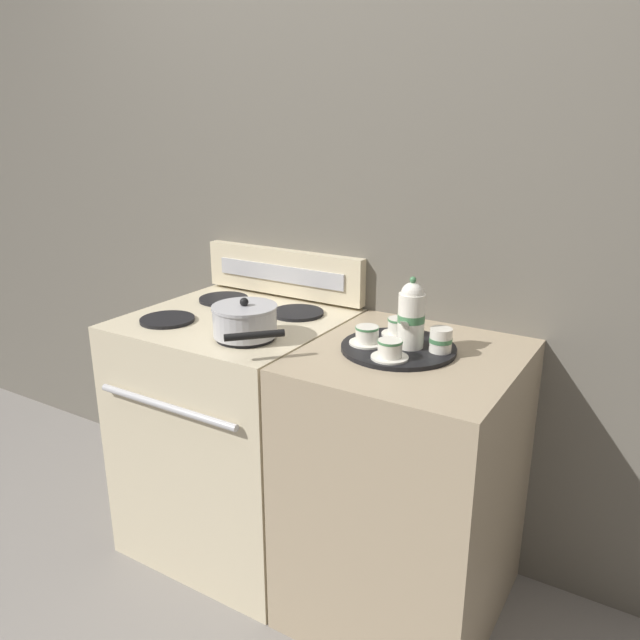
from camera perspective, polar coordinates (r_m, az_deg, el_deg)
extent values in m
plane|color=gray|center=(2.51, -0.82, -21.23)|extent=(6.00, 6.00, 0.00)
cube|color=#666056|center=(2.31, 3.89, 5.81)|extent=(6.00, 0.05, 2.20)
cube|color=beige|center=(2.41, -7.44, -10.12)|extent=(0.72, 0.68, 0.91)
cylinder|color=silver|center=(2.07, -13.91, -7.67)|extent=(0.57, 0.02, 0.02)
cylinder|color=black|center=(2.45, -8.81, 1.91)|extent=(0.19, 0.19, 0.01)
cylinder|color=black|center=(2.25, -2.07, 0.66)|extent=(0.19, 0.19, 0.01)
cylinder|color=black|center=(2.24, -13.79, 0.03)|extent=(0.19, 0.19, 0.01)
cylinder|color=black|center=(2.02, -6.83, -1.54)|extent=(0.19, 0.19, 0.01)
cube|color=beige|center=(2.45, -3.36, 4.39)|extent=(0.70, 0.05, 0.18)
cube|color=#B7B7BC|center=(2.43, -3.71, 4.27)|extent=(0.57, 0.01, 0.06)
cube|color=tan|center=(2.10, 7.82, -14.71)|extent=(0.63, 0.68, 0.91)
cylinder|color=#B7B7BC|center=(2.00, -6.88, -0.18)|extent=(0.20, 0.20, 0.09)
cylinder|color=#B7B7BC|center=(1.99, -6.93, 1.17)|extent=(0.21, 0.21, 0.01)
sphere|color=black|center=(1.98, -6.95, 1.64)|extent=(0.03, 0.03, 0.03)
cylinder|color=black|center=(1.82, -6.01, -1.40)|extent=(0.14, 0.14, 0.02)
cylinder|color=black|center=(1.92, 7.18, -2.55)|extent=(0.35, 0.35, 0.01)
cylinder|color=white|center=(1.89, 8.33, -0.06)|extent=(0.08, 0.08, 0.17)
cylinder|color=#427A4C|center=(1.89, 8.34, 0.19)|extent=(0.08, 0.08, 0.02)
sphere|color=white|center=(1.87, 8.44, 2.39)|extent=(0.07, 0.07, 0.07)
sphere|color=#427A4C|center=(1.85, 8.50, 3.65)|extent=(0.02, 0.02, 0.02)
cone|color=white|center=(1.83, 7.59, -0.31)|extent=(0.02, 0.06, 0.05)
cylinder|color=white|center=(1.93, 4.31, -2.08)|extent=(0.11, 0.11, 0.01)
cylinder|color=white|center=(1.92, 4.33, -1.30)|extent=(0.07, 0.07, 0.05)
cylinder|color=#427A4C|center=(1.91, 4.34, -0.70)|extent=(0.07, 0.07, 0.01)
cylinder|color=white|center=(1.82, 6.38, -3.41)|extent=(0.11, 0.11, 0.01)
cylinder|color=white|center=(1.81, 6.41, -2.58)|extent=(0.07, 0.07, 0.05)
cylinder|color=#427A4C|center=(1.80, 6.44, -1.96)|extent=(0.07, 0.07, 0.01)
cylinder|color=white|center=(2.01, 7.20, -1.28)|extent=(0.11, 0.11, 0.01)
cylinder|color=white|center=(2.01, 7.23, -0.52)|extent=(0.07, 0.07, 0.05)
cylinder|color=#427A4C|center=(2.00, 7.25, 0.05)|extent=(0.07, 0.07, 0.01)
cylinder|color=white|center=(1.88, 10.98, -1.80)|extent=(0.07, 0.07, 0.07)
cylinder|color=#427A4C|center=(1.88, 10.98, -1.80)|extent=(0.07, 0.07, 0.01)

